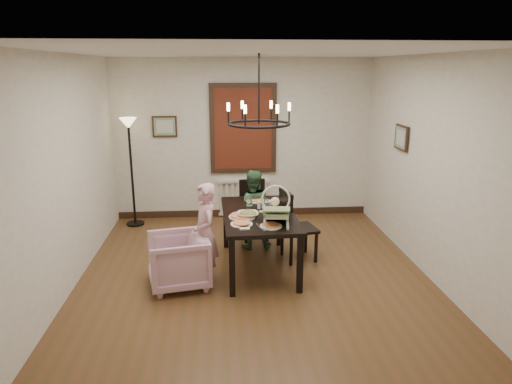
{
  "coord_description": "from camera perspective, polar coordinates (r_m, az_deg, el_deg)",
  "views": [
    {
      "loc": [
        -0.42,
        -5.47,
        2.63
      ],
      "look_at": [
        0.05,
        0.28,
        1.05
      ],
      "focal_mm": 32.0,
      "sensor_mm": 36.0,
      "label": 1
    }
  ],
  "objects": [
    {
      "name": "armchair",
      "position": [
        5.76,
        -9.68,
        -8.44
      ],
      "size": [
        0.85,
        0.83,
        0.66
      ],
      "primitive_type": "imported",
      "rotation": [
        0.0,
        0.0,
        -1.38
      ],
      "color": "#C798AD",
      "rests_on": "room_shell"
    },
    {
      "name": "picture_back",
      "position": [
        8.06,
        -11.35,
        8.03
      ],
      "size": [
        0.42,
        0.03,
        0.36
      ],
      "primitive_type": "cube",
      "color": "black",
      "rests_on": "room_shell"
    },
    {
      "name": "chandelier",
      "position": [
        5.77,
        0.36,
        8.53
      ],
      "size": [
        0.8,
        0.8,
        0.04
      ],
      "primitive_type": "torus",
      "color": "black",
      "rests_on": "room_shell"
    },
    {
      "name": "seated_man",
      "position": [
        6.8,
        -0.5,
        -3.01
      ],
      "size": [
        0.48,
        0.37,
        0.99
      ],
      "primitive_type": "imported",
      "rotation": [
        0.0,
        0.0,
        3.14
      ],
      "color": "#345837",
      "rests_on": "room_shell"
    },
    {
      "name": "floor_lamp",
      "position": [
        7.96,
        -15.26,
        2.2
      ],
      "size": [
        0.3,
        0.3,
        1.8
      ],
      "primitive_type": null,
      "color": "black",
      "rests_on": "room_shell"
    },
    {
      "name": "dining_table",
      "position": [
        6.05,
        0.34,
        -3.41
      ],
      "size": [
        0.98,
        1.68,
        0.78
      ],
      "rotation": [
        0.0,
        0.0,
        0.03
      ],
      "color": "black",
      "rests_on": "room_shell"
    },
    {
      "name": "drinking_glass",
      "position": [
        6.01,
        1.69,
        -2.03
      ],
      "size": [
        0.06,
        0.06,
        0.13
      ],
      "primitive_type": "cylinder",
      "color": "silver",
      "rests_on": "dining_table"
    },
    {
      "name": "chair_far",
      "position": [
        7.15,
        -0.21,
        -2.31
      ],
      "size": [
        0.46,
        0.46,
        0.93
      ],
      "primitive_type": null,
      "rotation": [
        0.0,
        0.0,
        0.12
      ],
      "color": "black",
      "rests_on": "room_shell"
    },
    {
      "name": "baby_bouncer",
      "position": [
        5.56,
        2.54,
        -2.4
      ],
      "size": [
        0.43,
        0.55,
        0.33
      ],
      "primitive_type": null,
      "rotation": [
        0.0,
        0.0,
        -0.11
      ],
      "color": "#AFCC8D",
      "rests_on": "dining_table"
    },
    {
      "name": "window_blinds",
      "position": [
        8.01,
        -1.62,
        7.91
      ],
      "size": [
        1.0,
        0.03,
        1.4
      ],
      "primitive_type": "cube",
      "color": "maroon",
      "rests_on": "room_shell"
    },
    {
      "name": "pizza_platter",
      "position": [
        5.84,
        -1.72,
        -3.03
      ],
      "size": [
        0.35,
        0.35,
        0.04
      ],
      "primitive_type": "cylinder",
      "color": "tan",
      "rests_on": "dining_table"
    },
    {
      "name": "room_shell",
      "position": [
        5.99,
        -0.53,
        3.44
      ],
      "size": [
        4.51,
        5.0,
        2.81
      ],
      "color": "brown",
      "rests_on": "ground"
    },
    {
      "name": "salad_bowl",
      "position": [
        5.84,
        -1.02,
        -2.82
      ],
      "size": [
        0.33,
        0.33,
        0.08
      ],
      "primitive_type": "imported",
      "color": "white",
      "rests_on": "dining_table"
    },
    {
      "name": "elderly_woman",
      "position": [
        5.74,
        -6.34,
        -6.24
      ],
      "size": [
        0.36,
        0.45,
        1.06
      ],
      "primitive_type": "imported",
      "rotation": [
        0.0,
        0.0,
        -1.28
      ],
      "color": "#CF92A0",
      "rests_on": "room_shell"
    },
    {
      "name": "chair_right",
      "position": [
        6.41,
        5.42,
        -4.07
      ],
      "size": [
        0.53,
        0.53,
        1.02
      ],
      "primitive_type": null,
      "rotation": [
        0.0,
        0.0,
        1.78
      ],
      "color": "black",
      "rests_on": "room_shell"
    },
    {
      "name": "radiator",
      "position": [
        8.29,
        -1.56,
        -0.67
      ],
      "size": [
        0.92,
        0.12,
        0.62
      ],
      "primitive_type": null,
      "color": "silver",
      "rests_on": "room_shell"
    },
    {
      "name": "picture_right",
      "position": [
        6.96,
        17.71,
        6.49
      ],
      "size": [
        0.03,
        0.42,
        0.36
      ],
      "primitive_type": "cube",
      "rotation": [
        0.0,
        0.0,
        1.57
      ],
      "color": "black",
      "rests_on": "room_shell"
    }
  ]
}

